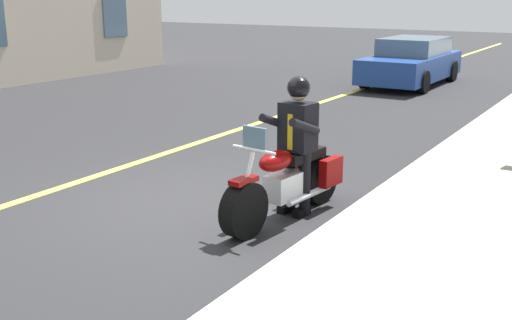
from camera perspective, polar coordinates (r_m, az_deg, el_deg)
ground_plane at (r=8.26m, az=-6.14°, el=-4.07°), size 80.00×80.00×0.00m
lane_center_stripe at (r=9.57m, az=-15.62°, el=-1.81°), size 60.00×0.16×0.01m
motorcycle_main at (r=7.62m, az=2.94°, el=-2.08°), size 2.22×0.75×1.26m
rider_main at (r=7.62m, az=3.81°, el=2.46°), size 0.66×0.60×1.74m
car_silver at (r=19.42m, az=14.17°, el=8.78°), size 4.60×1.92×1.40m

